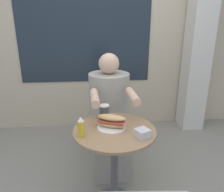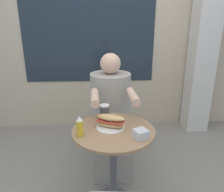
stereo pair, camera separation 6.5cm
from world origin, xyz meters
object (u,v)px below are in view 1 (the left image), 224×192
at_px(sandwich_on_plate, 111,122).
at_px(drink_cup, 104,111).
at_px(condiment_bottle, 81,127).
at_px(seated_diner, 110,122).
at_px(cafe_table, 114,152).
at_px(diner_chair, 107,109).

xyz_separation_m(sandwich_on_plate, drink_cup, (-0.04, 0.21, 0.01)).
relative_size(sandwich_on_plate, condiment_bottle, 1.59).
relative_size(seated_diner, drink_cup, 11.25).
height_order(cafe_table, condiment_bottle, condiment_bottle).
bearing_deg(cafe_table, diner_chair, 89.87).
relative_size(cafe_table, condiment_bottle, 4.80).
xyz_separation_m(cafe_table, drink_cup, (-0.06, 0.24, 0.25)).
height_order(cafe_table, seated_diner, seated_diner).
bearing_deg(condiment_bottle, cafe_table, 18.35).
bearing_deg(sandwich_on_plate, cafe_table, -55.47).
bearing_deg(seated_diner, diner_chair, -91.24).
xyz_separation_m(seated_diner, sandwich_on_plate, (-0.03, -0.50, 0.24)).
bearing_deg(sandwich_on_plate, drink_cup, 101.63).
bearing_deg(diner_chair, sandwich_on_plate, 86.50).
bearing_deg(cafe_table, drink_cup, 104.91).
distance_m(drink_cup, condiment_bottle, 0.37).
distance_m(cafe_table, condiment_bottle, 0.37).
height_order(diner_chair, seated_diner, seated_diner).
height_order(cafe_table, drink_cup, drink_cup).
xyz_separation_m(cafe_table, diner_chair, (0.00, 0.88, 0.00)).
xyz_separation_m(cafe_table, condiment_bottle, (-0.25, -0.08, 0.27)).
distance_m(cafe_table, seated_diner, 0.53).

